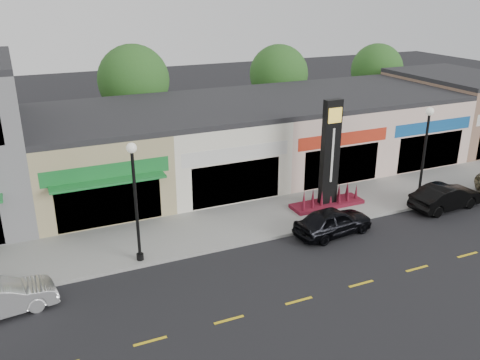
{
  "coord_description": "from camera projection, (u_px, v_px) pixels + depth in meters",
  "views": [
    {
      "loc": [
        -12.08,
        -17.6,
        11.63
      ],
      "look_at": [
        -2.42,
        4.0,
        2.59
      ],
      "focal_mm": 38.0,
      "sensor_mm": 36.0,
      "label": 1
    }
  ],
  "objects": [
    {
      "name": "ground",
      "position": [
        322.0,
        252.0,
        23.77
      ],
      "size": [
        120.0,
        120.0,
        0.0
      ],
      "primitive_type": "plane",
      "color": "black",
      "rests_on": "ground"
    },
    {
      "name": "sidewalk",
      "position": [
        278.0,
        215.0,
        27.45
      ],
      "size": [
        52.0,
        4.3,
        0.15
      ],
      "primitive_type": "cube",
      "color": "gray",
      "rests_on": "ground"
    },
    {
      "name": "curb",
      "position": [
        299.0,
        232.0,
        25.53
      ],
      "size": [
        52.0,
        0.2,
        0.15
      ],
      "primitive_type": "cube",
      "color": "gray",
      "rests_on": "ground"
    },
    {
      "name": "shop_beige",
      "position": [
        92.0,
        156.0,
        29.44
      ],
      "size": [
        7.0,
        10.85,
        4.8
      ],
      "color": "tan",
      "rests_on": "ground"
    },
    {
      "name": "shop_cream",
      "position": [
        205.0,
        142.0,
        32.12
      ],
      "size": [
        7.0,
        10.01,
        4.8
      ],
      "color": "silver",
      "rests_on": "ground"
    },
    {
      "name": "shop_pink_w",
      "position": [
        301.0,
        130.0,
        34.79
      ],
      "size": [
        7.0,
        10.01,
        4.8
      ],
      "color": "beige",
      "rests_on": "ground"
    },
    {
      "name": "shop_pink_e",
      "position": [
        383.0,
        120.0,
        37.46
      ],
      "size": [
        7.0,
        10.01,
        4.8
      ],
      "color": "beige",
      "rests_on": "ground"
    },
    {
      "name": "shop_tan",
      "position": [
        455.0,
        108.0,
        40.04
      ],
      "size": [
        7.0,
        10.01,
        5.3
      ],
      "color": "#89644F",
      "rests_on": "ground"
    },
    {
      "name": "tree_rear_west",
      "position": [
        134.0,
        80.0,
        37.0
      ],
      "size": [
        5.2,
        5.2,
        7.83
      ],
      "color": "#382619",
      "rests_on": "ground"
    },
    {
      "name": "tree_rear_mid",
      "position": [
        279.0,
        74.0,
        41.7
      ],
      "size": [
        4.8,
        4.8,
        7.29
      ],
      "color": "#382619",
      "rests_on": "ground"
    },
    {
      "name": "tree_rear_east",
      "position": [
        377.0,
        70.0,
        45.61
      ],
      "size": [
        4.6,
        4.6,
        6.94
      ],
      "color": "#382619",
      "rests_on": "ground"
    },
    {
      "name": "lamp_west_near",
      "position": [
        135.0,
        191.0,
        21.61
      ],
      "size": [
        0.44,
        0.44,
        5.47
      ],
      "color": "black",
      "rests_on": "sidewalk"
    },
    {
      "name": "lamp_east_near",
      "position": [
        425.0,
        146.0,
        27.71
      ],
      "size": [
        0.44,
        0.44,
        5.47
      ],
      "color": "black",
      "rests_on": "sidewalk"
    },
    {
      "name": "pylon_sign",
      "position": [
        329.0,
        170.0,
        27.68
      ],
      "size": [
        4.2,
        1.3,
        6.0
      ],
      "color": "#540E1A",
      "rests_on": "sidewalk"
    },
    {
      "name": "car_white_van",
      "position": [
        0.0,
        299.0,
        19.05
      ],
      "size": [
        1.89,
        4.17,
        1.33
      ],
      "primitive_type": "imported",
      "rotation": [
        0.0,
        0.0,
        1.7
      ],
      "color": "white",
      "rests_on": "ground"
    },
    {
      "name": "car_black_sedan",
      "position": [
        333.0,
        221.0,
        25.21
      ],
      "size": [
        2.12,
        4.31,
        1.41
      ],
      "primitive_type": "imported",
      "rotation": [
        0.0,
        0.0,
        1.68
      ],
      "color": "black",
      "rests_on": "ground"
    },
    {
      "name": "car_black_conv",
      "position": [
        446.0,
        197.0,
        28.15
      ],
      "size": [
        1.8,
        4.41,
        1.42
      ],
      "primitive_type": "imported",
      "rotation": [
        0.0,
        0.0,
        1.64
      ],
      "color": "black",
      "rests_on": "ground"
    }
  ]
}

